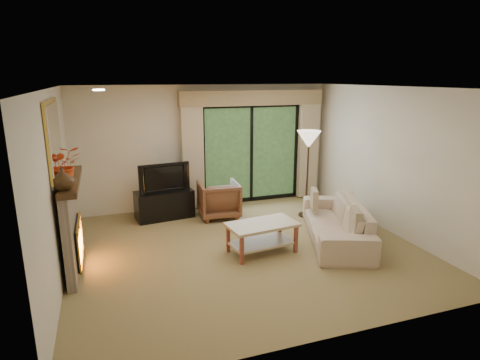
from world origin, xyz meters
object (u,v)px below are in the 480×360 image
object	(u,v)px
armchair	(219,199)
coffee_table	(262,238)
media_console	(164,204)
sofa	(336,222)

from	to	relation	value
armchair	coffee_table	xyz separation A→B (m)	(0.18, -1.87, -0.11)
armchair	coffee_table	world-z (taller)	armchair
media_console	sofa	world-z (taller)	sofa
media_console	armchair	distance (m)	1.09
armchair	sofa	world-z (taller)	armchair
coffee_table	sofa	bearing A→B (deg)	-4.38
sofa	coffee_table	world-z (taller)	sofa
media_console	coffee_table	xyz separation A→B (m)	(1.23, -2.16, -0.03)
sofa	media_console	bearing A→B (deg)	-107.10
armchair	coffee_table	bearing A→B (deg)	99.77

